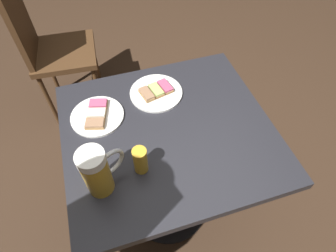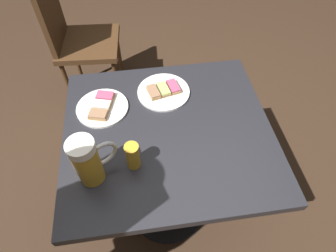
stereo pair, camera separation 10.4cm
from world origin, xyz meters
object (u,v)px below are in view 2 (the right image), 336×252
at_px(beer_mug, 88,161).
at_px(beer_glass_small, 133,156).
at_px(plate_far, 164,91).
at_px(plate_near, 102,107).
at_px(cafe_chair, 74,33).

relative_size(beer_mug, beer_glass_small, 1.76).
distance_m(plate_far, beer_glass_small, 0.36).
bearing_deg(plate_near, beer_glass_small, -68.51).
height_order(plate_near, plate_far, same).
bearing_deg(beer_glass_small, beer_mug, -170.02).
distance_m(plate_near, beer_glass_small, 0.30).
height_order(plate_near, beer_glass_small, beer_glass_small).
relative_size(plate_far, beer_glass_small, 2.03).
xyz_separation_m(beer_glass_small, cafe_chair, (-0.31, 1.09, -0.22)).
bearing_deg(plate_near, cafe_chair, 104.25).
xyz_separation_m(plate_near, plate_far, (0.25, 0.05, -0.00)).
relative_size(plate_near, plate_far, 0.94).
distance_m(beer_mug, beer_glass_small, 0.14).
distance_m(plate_far, beer_mug, 0.46).
bearing_deg(plate_far, plate_near, -168.10).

